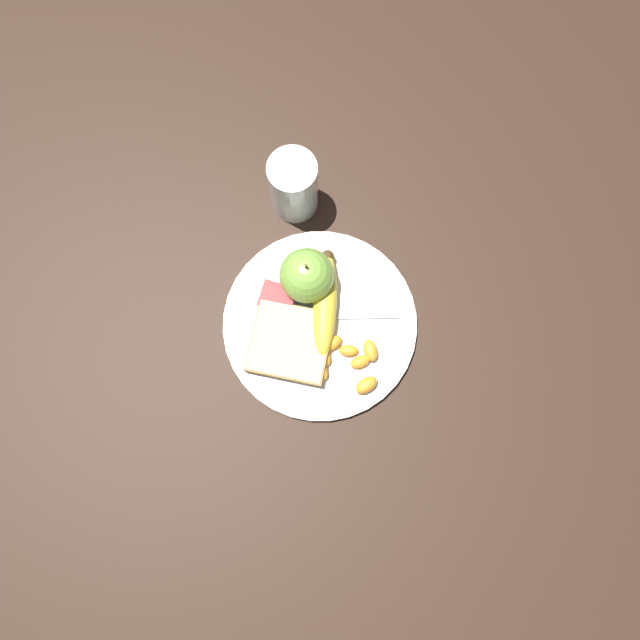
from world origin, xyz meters
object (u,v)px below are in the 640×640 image
object	(u,v)px
plate	(320,324)
bread_slice	(290,343)
juice_glass	(294,187)
apple	(307,276)
jam_packet	(278,298)
fork	(321,315)
banana	(325,303)

from	to	relation	value
plate	bread_slice	distance (m)	0.05
plate	juice_glass	bearing A→B (deg)	118.05
juice_glass	apple	size ratio (longest dim) A/B	1.29
plate	jam_packet	size ratio (longest dim) A/B	5.73
juice_glass	jam_packet	size ratio (longest dim) A/B	2.30
bread_slice	jam_packet	distance (m)	0.07
juice_glass	fork	bearing A→B (deg)	-60.69
plate	banana	xyz separation A→B (m)	(-0.00, 0.03, 0.02)
plate	fork	size ratio (longest dim) A/B	1.49
juice_glass	fork	world-z (taller)	juice_glass
fork	jam_packet	xyz separation A→B (m)	(-0.06, 0.00, 0.01)
apple	bread_slice	size ratio (longest dim) A/B	0.73
bread_slice	fork	distance (m)	0.06
apple	fork	world-z (taller)	apple
apple	banana	xyz separation A→B (m)	(0.03, -0.02, -0.02)
plate	apple	distance (m)	0.07
plate	juice_glass	xyz separation A→B (m)	(-0.09, 0.17, 0.04)
apple	jam_packet	bearing A→B (deg)	-131.61
jam_packet	banana	bearing A→B (deg)	9.74
banana	jam_packet	distance (m)	0.07
bread_slice	fork	size ratio (longest dim) A/B	0.64
plate	banana	distance (m)	0.03
bread_slice	fork	bearing A→B (deg)	60.09
juice_glass	bread_slice	size ratio (longest dim) A/B	0.94
juice_glass	banana	world-z (taller)	juice_glass
plate	banana	bearing A→B (deg)	90.51
apple	jam_packet	distance (m)	0.06
banana	jam_packet	world-z (taller)	banana
bread_slice	banana	bearing A→B (deg)	65.38
apple	bread_slice	bearing A→B (deg)	-87.60
apple	juice_glass	bearing A→B (deg)	115.19
plate	fork	bearing A→B (deg)	96.15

